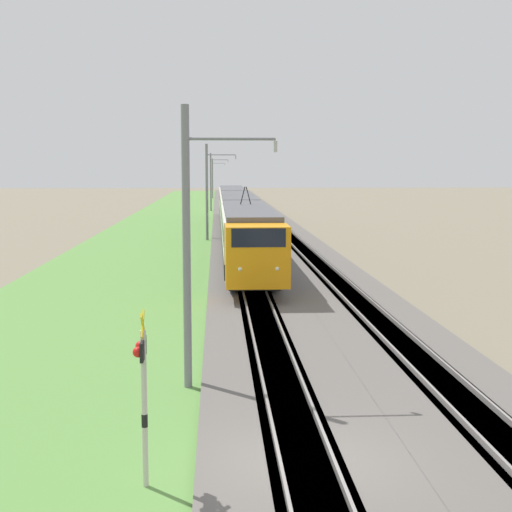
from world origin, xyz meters
TOP-DOWN VIEW (x-y plane):
  - ground_plane at (0.00, 0.00)m, footprint 400.00×400.00m
  - ballast_main at (50.00, 0.00)m, footprint 240.00×4.40m
  - ballast_adjacent at (50.00, -4.40)m, footprint 240.00×4.40m
  - track_main at (50.00, 0.00)m, footprint 240.00×1.57m
  - track_adjacent at (50.00, -4.40)m, footprint 240.00×1.57m
  - grass_verge at (50.00, 5.81)m, footprint 240.00×13.60m
  - passenger_train at (46.19, 0.00)m, footprint 59.64×2.88m
  - crossing_signal_near at (-0.58, 3.14)m, footprint 0.70×0.23m
  - catenary_mast_near at (5.58, 2.50)m, footprint 0.22×2.56m
  - catenary_mast_mid at (45.68, 2.50)m, footprint 0.22×2.56m
  - catenary_mast_far at (85.77, 2.50)m, footprint 0.22×2.56m
  - catenary_mast_distant at (125.87, 2.50)m, footprint 0.22×2.56m

SIDE VIEW (x-z plane):
  - ground_plane at x=0.00m, z-range 0.00..0.00m
  - grass_verge at x=50.00m, z-range 0.00..0.12m
  - ballast_main at x=50.00m, z-range 0.00..0.30m
  - ballast_adjacent at x=50.00m, z-range 0.00..0.30m
  - track_main at x=50.00m, z-range -0.07..0.38m
  - track_adjacent at x=50.00m, z-range -0.07..0.38m
  - crossing_signal_near at x=-0.58m, z-range 0.39..3.91m
  - passenger_train at x=46.19m, z-range -0.16..4.82m
  - catenary_mast_near at x=5.58m, z-range 0.14..7.94m
  - catenary_mast_distant at x=125.87m, z-range 0.14..7.96m
  - catenary_mast_mid at x=45.68m, z-range 0.14..8.21m
  - catenary_mast_far at x=85.77m, z-range 0.14..8.21m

